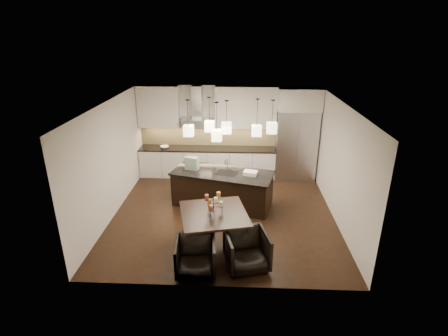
{
  "coord_description": "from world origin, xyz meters",
  "views": [
    {
      "loc": [
        0.36,
        -7.85,
        4.37
      ],
      "look_at": [
        0.0,
        0.2,
        1.15
      ],
      "focal_mm": 28.0,
      "sensor_mm": 36.0,
      "label": 1
    }
  ],
  "objects_px": {
    "island_body": "(222,189)",
    "armchair_right": "(247,250)",
    "refrigerator": "(296,145)",
    "armchair_left": "(196,257)",
    "dining_table": "(214,229)"
  },
  "relations": [
    {
      "from": "refrigerator",
      "to": "island_body",
      "type": "bearing_deg",
      "value": -138.5
    },
    {
      "from": "refrigerator",
      "to": "dining_table",
      "type": "relative_size",
      "value": 1.6
    },
    {
      "from": "dining_table",
      "to": "armchair_right",
      "type": "xyz_separation_m",
      "value": [
        0.69,
        -0.67,
        -0.03
      ]
    },
    {
      "from": "dining_table",
      "to": "refrigerator",
      "type": "bearing_deg",
      "value": 46.67
    },
    {
      "from": "armchair_right",
      "to": "refrigerator",
      "type": "bearing_deg",
      "value": 57.32
    },
    {
      "from": "island_body",
      "to": "armchair_left",
      "type": "relative_size",
      "value": 3.25
    },
    {
      "from": "dining_table",
      "to": "armchair_left",
      "type": "relative_size",
      "value": 1.75
    },
    {
      "from": "refrigerator",
      "to": "island_body",
      "type": "relative_size",
      "value": 0.86
    },
    {
      "from": "armchair_left",
      "to": "armchair_right",
      "type": "xyz_separation_m",
      "value": [
        0.98,
        0.23,
        0.02
      ]
    },
    {
      "from": "island_body",
      "to": "armchair_left",
      "type": "distance_m",
      "value": 2.86
    },
    {
      "from": "refrigerator",
      "to": "armchair_left",
      "type": "height_order",
      "value": "refrigerator"
    },
    {
      "from": "island_body",
      "to": "armchair_right",
      "type": "height_order",
      "value": "island_body"
    },
    {
      "from": "refrigerator",
      "to": "armchair_left",
      "type": "distance_m",
      "value": 5.42
    },
    {
      "from": "armchair_left",
      "to": "armchair_right",
      "type": "distance_m",
      "value": 1.0
    },
    {
      "from": "refrigerator",
      "to": "armchair_right",
      "type": "distance_m",
      "value": 4.83
    }
  ]
}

